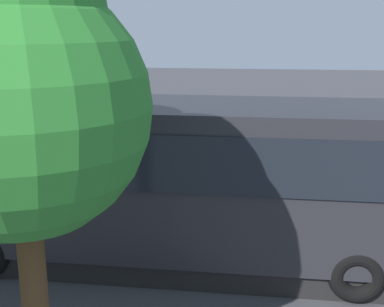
# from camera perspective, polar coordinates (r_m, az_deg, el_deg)

# --- Properties ---
(ground_plane) EXTENTS (80.00, 80.00, 0.00)m
(ground_plane) POSITION_cam_1_polar(r_m,az_deg,el_deg) (15.57, 3.36, -3.49)
(ground_plane) COLOR #424247
(tour_bus) EXTENTS (9.76, 2.67, 3.25)m
(tour_bus) POSITION_cam_1_polar(r_m,az_deg,el_deg) (10.20, -2.23, -3.44)
(tour_bus) COLOR #26262B
(tour_bus) RESTS_ON ground_plane
(spectator_far_left) EXTENTS (0.58, 0.36, 1.71)m
(spectator_far_left) POSITION_cam_1_polar(r_m,az_deg,el_deg) (12.94, 10.79, -2.73)
(spectator_far_left) COLOR black
(spectator_far_left) RESTS_ON ground_plane
(spectator_left) EXTENTS (0.58, 0.34, 1.66)m
(spectator_left) POSITION_cam_1_polar(r_m,az_deg,el_deg) (12.65, 6.00, -3.13)
(spectator_left) COLOR black
(spectator_left) RESTS_ON ground_plane
(spectator_centre) EXTENTS (0.57, 0.39, 1.73)m
(spectator_centre) POSITION_cam_1_polar(r_m,az_deg,el_deg) (12.71, 1.98, -2.73)
(spectator_centre) COLOR black
(spectator_centre) RESTS_ON ground_plane
(spectator_right) EXTENTS (0.57, 0.33, 1.81)m
(spectator_right) POSITION_cam_1_polar(r_m,az_deg,el_deg) (12.78, -3.02, -2.40)
(spectator_right) COLOR black
(spectator_right) RESTS_ON ground_plane
(spectator_far_right) EXTENTS (0.57, 0.39, 1.78)m
(spectator_far_right) POSITION_cam_1_polar(r_m,az_deg,el_deg) (13.20, -6.78, -2.01)
(spectator_far_right) COLOR #473823
(spectator_far_right) RESTS_ON ground_plane
(parked_motorcycle_silver) EXTENTS (2.05, 0.62, 0.99)m
(parked_motorcycle_silver) POSITION_cam_1_polar(r_m,az_deg,el_deg) (12.10, 2.23, -6.37)
(parked_motorcycle_silver) COLOR black
(parked_motorcycle_silver) RESTS_ON ground_plane
(stunt_motorcycle) EXTENTS (2.03, 0.80, 1.58)m
(stunt_motorcycle) POSITION_cam_1_polar(r_m,az_deg,el_deg) (17.49, -3.06, 1.79)
(stunt_motorcycle) COLOR black
(stunt_motorcycle) RESTS_ON ground_plane
(tree_far) EXTENTS (2.94, 2.94, 5.73)m
(tree_far) POSITION_cam_1_polar(r_m,az_deg,el_deg) (5.97, -18.64, 6.65)
(tree_far) COLOR #51381E
(tree_far) RESTS_ON ground_plane
(bay_line_b) EXTENTS (0.26, 4.83, 0.01)m
(bay_line_b) POSITION_cam_1_polar(r_m,az_deg,el_deg) (16.27, 17.48, -3.35)
(bay_line_b) COLOR white
(bay_line_b) RESTS_ON ground_plane
(bay_line_c) EXTENTS (0.22, 3.78, 0.01)m
(bay_line_c) POSITION_cam_1_polar(r_m,az_deg,el_deg) (15.99, 6.90, -3.08)
(bay_line_c) COLOR white
(bay_line_c) RESTS_ON ground_plane
(bay_line_d) EXTENTS (0.22, 3.72, 0.01)m
(bay_line_d) POSITION_cam_1_polar(r_m,az_deg,el_deg) (16.26, -3.69, -2.71)
(bay_line_d) COLOR white
(bay_line_d) RESTS_ON ground_plane
(bay_line_e) EXTENTS (0.26, 4.94, 0.01)m
(bay_line_e) POSITION_cam_1_polar(r_m,az_deg,el_deg) (17.06, -13.60, -2.28)
(bay_line_e) COLOR white
(bay_line_e) RESTS_ON ground_plane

